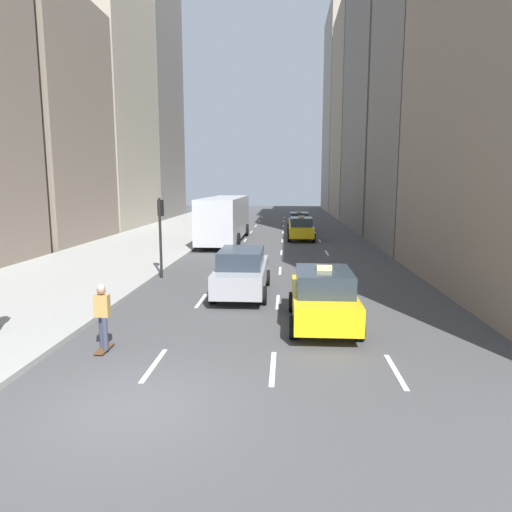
# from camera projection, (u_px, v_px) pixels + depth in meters

# --- Properties ---
(ground_plane) EXTENTS (160.00, 160.00, 0.00)m
(ground_plane) POSITION_uv_depth(u_px,v_px,m) (135.00, 406.00, 8.76)
(ground_plane) COLOR #474749
(sidewalk_left) EXTENTS (8.00, 66.00, 0.15)m
(sidewalk_left) POSITION_uv_depth(u_px,v_px,m) (160.00, 237.00, 35.81)
(sidewalk_left) COLOR #9E9E99
(sidewalk_left) RESTS_ON ground
(lane_markings) EXTENTS (5.72, 56.00, 0.01)m
(lane_markings) POSITION_uv_depth(u_px,v_px,m) (282.00, 246.00, 31.25)
(lane_markings) COLOR white
(lane_markings) RESTS_ON ground
(building_row_left) EXTENTS (6.00, 54.79, 33.31)m
(building_row_left) POSITION_uv_depth(u_px,v_px,m) (64.00, 48.00, 34.37)
(building_row_left) COLOR gray
(building_row_left) RESTS_ON ground
(building_row_right) EXTENTS (6.00, 73.38, 30.44)m
(building_row_right) POSITION_uv_depth(u_px,v_px,m) (379.00, 89.00, 45.64)
(building_row_right) COLOR gray
(building_row_right) RESTS_ON ground
(taxi_lead) EXTENTS (2.02, 4.40, 1.87)m
(taxi_lead) POSITION_uv_depth(u_px,v_px,m) (323.00, 297.00, 13.64)
(taxi_lead) COLOR yellow
(taxi_lead) RESTS_ON ground
(taxi_second) EXTENTS (2.02, 4.40, 1.87)m
(taxi_second) POSITION_uv_depth(u_px,v_px,m) (299.00, 222.00, 40.36)
(taxi_second) COLOR yellow
(taxi_second) RESTS_ON ground
(taxi_third) EXTENTS (2.02, 4.40, 1.87)m
(taxi_third) POSITION_uv_depth(u_px,v_px,m) (301.00, 229.00, 34.42)
(taxi_third) COLOR yellow
(taxi_third) RESTS_ON ground
(sedan_black_near) EXTENTS (2.02, 4.95, 1.79)m
(sedan_black_near) POSITION_uv_depth(u_px,v_px,m) (242.00, 271.00, 17.48)
(sedan_black_near) COLOR #9EA0A5
(sedan_black_near) RESTS_ON ground
(city_bus) EXTENTS (2.80, 11.61, 3.25)m
(city_bus) POSITION_uv_depth(u_px,v_px,m) (225.00, 217.00, 33.44)
(city_bus) COLOR #B7BCC1
(city_bus) RESTS_ON ground
(skateboarder) EXTENTS (0.36, 0.80, 1.75)m
(skateboarder) POSITION_uv_depth(u_px,v_px,m) (102.00, 314.00, 11.52)
(skateboarder) COLOR brown
(skateboarder) RESTS_ON ground
(traffic_light_pole) EXTENTS (0.24, 0.42, 3.60)m
(traffic_light_pole) POSITION_uv_depth(u_px,v_px,m) (161.00, 225.00, 20.42)
(traffic_light_pole) COLOR black
(traffic_light_pole) RESTS_ON ground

